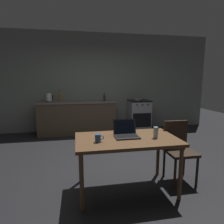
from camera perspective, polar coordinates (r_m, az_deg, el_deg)
ground_plane at (r=3.57m, az=0.19°, el=-15.33°), size 12.00×12.00×0.00m
back_wall at (r=5.84m, az=-1.70°, el=8.77°), size 6.40×0.10×2.85m
kitchen_counter at (r=5.51m, az=-10.33°, el=-1.54°), size 2.16×0.64×0.91m
stove_oven at (r=5.81m, az=7.95°, el=-0.94°), size 0.60×0.62×0.91m
dining_table at (r=2.58m, az=4.36°, el=-9.23°), size 1.34×0.79×0.75m
chair at (r=3.09m, az=19.12°, el=-9.68°), size 0.40×0.40×0.89m
laptop at (r=2.60m, az=4.21°, el=-6.35°), size 0.32×0.29×0.22m
electric_kettle at (r=5.48m, az=-18.22°, el=4.05°), size 0.18×0.16×0.23m
bottle at (r=5.44m, az=-2.29°, el=4.51°), size 0.07×0.07×0.25m
frying_pan at (r=5.71m, az=7.95°, el=3.76°), size 0.24×0.41×0.05m
coffee_mug at (r=2.38m, az=-4.17°, el=-7.77°), size 0.11×0.07×0.10m
drinking_glass at (r=2.59m, az=12.90°, el=-5.97°), size 0.06×0.06×0.15m
bottle_b at (r=5.53m, az=-15.20°, el=4.52°), size 0.07×0.07×0.29m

